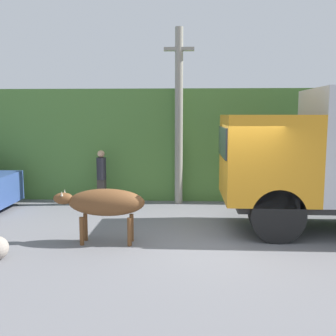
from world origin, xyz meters
TOP-DOWN VIEW (x-y plane):
  - ground_plane at (0.00, 0.00)m, footprint 60.00×60.00m
  - hillside_embankment at (0.00, 7.17)m, footprint 32.00×6.60m
  - building_backdrop at (-4.96, 5.25)m, footprint 4.46×2.70m
  - brown_cow at (-2.49, -0.36)m, footprint 1.95×0.58m
  - pedestrian_on_hill at (-3.37, 3.33)m, footprint 0.34×0.34m
  - utility_pole at (-1.01, 3.59)m, footprint 0.90×0.24m

SIDE VIEW (x-z plane):
  - ground_plane at x=0.00m, z-range 0.00..0.00m
  - brown_cow at x=-2.49m, z-range 0.29..1.47m
  - pedestrian_on_hill at x=-3.37m, z-range 0.10..1.76m
  - building_backdrop at x=-4.96m, z-range 0.02..2.84m
  - hillside_embankment at x=0.00m, z-range 0.00..3.54m
  - utility_pole at x=-1.01m, z-range 0.11..5.41m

